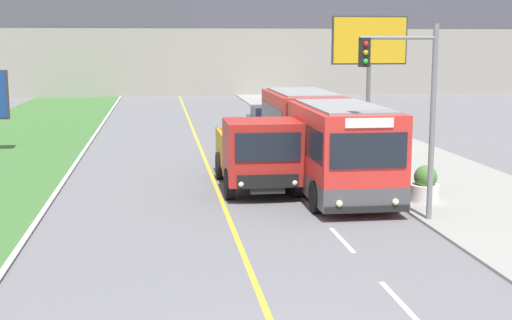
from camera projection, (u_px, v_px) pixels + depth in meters
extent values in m
cube|color=silver|center=(399.00, 301.00, 14.41)|extent=(0.12, 2.40, 0.01)
cube|color=silver|center=(342.00, 240.00, 18.90)|extent=(0.12, 2.40, 0.01)
cube|color=silver|center=(306.00, 202.00, 23.40)|extent=(0.12, 2.40, 0.01)
cube|color=silver|center=(282.00, 176.00, 27.90)|extent=(0.12, 2.40, 0.01)
cube|color=silver|center=(265.00, 157.00, 32.39)|extent=(0.12, 2.40, 0.01)
cube|color=silver|center=(252.00, 143.00, 36.89)|extent=(0.12, 2.40, 0.01)
cube|color=silver|center=(242.00, 132.00, 41.38)|extent=(0.12, 2.40, 0.01)
cube|color=silver|center=(233.00, 123.00, 45.88)|extent=(0.12, 2.40, 0.01)
cube|color=gray|center=(177.00, 0.00, 71.25)|extent=(80.00, 8.00, 18.74)
cube|color=red|center=(343.00, 150.00, 23.38)|extent=(2.60, 5.81, 2.81)
cube|color=#4C4C51|center=(342.00, 182.00, 23.55)|extent=(2.62, 5.83, 0.70)
cube|color=black|center=(343.00, 137.00, 23.31)|extent=(2.62, 5.34, 0.98)
cube|color=gray|center=(343.00, 106.00, 23.14)|extent=(2.21, 5.23, 0.08)
cube|color=red|center=(302.00, 126.00, 29.93)|extent=(2.60, 5.81, 2.81)
cube|color=#4C4C51|center=(302.00, 151.00, 30.10)|extent=(2.62, 5.83, 0.70)
cube|color=black|center=(302.00, 116.00, 29.86)|extent=(2.62, 5.34, 0.98)
cube|color=gray|center=(302.00, 92.00, 29.69)|extent=(2.21, 5.23, 0.08)
cube|color=#474747|center=(320.00, 137.00, 26.65)|extent=(2.39, 0.90, 2.59)
cube|color=black|center=(369.00, 151.00, 20.45)|extent=(2.28, 0.04, 1.03)
cube|color=black|center=(367.00, 209.00, 20.72)|extent=(2.54, 0.06, 0.20)
sphere|color=#F4EAB2|center=(339.00, 204.00, 20.57)|extent=(0.20, 0.20, 0.20)
sphere|color=#F4EAB2|center=(396.00, 202.00, 20.79)|extent=(0.20, 0.20, 0.20)
cube|color=white|center=(369.00, 123.00, 20.32)|extent=(1.43, 0.04, 0.28)
cylinder|color=black|center=(316.00, 197.00, 21.82)|extent=(0.28, 1.00, 1.00)
cylinder|color=black|center=(394.00, 195.00, 22.15)|extent=(0.28, 1.00, 1.00)
cylinder|color=black|center=(295.00, 176.00, 25.22)|extent=(0.28, 1.00, 1.00)
cylinder|color=black|center=(362.00, 174.00, 25.55)|extent=(0.28, 1.00, 1.00)
cylinder|color=black|center=(271.00, 153.00, 30.53)|extent=(0.28, 1.00, 1.00)
cylinder|color=black|center=(327.00, 151.00, 30.86)|extent=(0.28, 1.00, 1.00)
cube|color=black|center=(255.00, 174.00, 25.93)|extent=(1.12, 6.12, 0.20)
cube|color=#AD231E|center=(262.00, 151.00, 23.94)|extent=(2.50, 2.43, 2.05)
cube|color=black|center=(268.00, 147.00, 22.68)|extent=(2.12, 0.04, 0.92)
cube|color=black|center=(268.00, 181.00, 22.85)|extent=(2.00, 0.06, 0.44)
sphere|color=silver|center=(241.00, 184.00, 22.74)|extent=(0.18, 0.18, 0.18)
sphere|color=silver|center=(295.00, 183.00, 22.97)|extent=(0.18, 0.18, 0.18)
cube|color=#B7931E|center=(250.00, 163.00, 27.21)|extent=(2.37, 3.44, 0.12)
cube|color=#B7931E|center=(221.00, 149.00, 26.97)|extent=(0.12, 3.44, 1.27)
cube|color=#B7931E|center=(280.00, 148.00, 27.27)|extent=(0.12, 3.44, 1.27)
cube|color=#B7931E|center=(256.00, 155.00, 25.50)|extent=(2.37, 0.12, 1.27)
cube|color=#B7931E|center=(245.00, 142.00, 28.74)|extent=(2.37, 0.12, 1.27)
cube|color=#B7931E|center=(256.00, 134.00, 25.37)|extent=(2.37, 0.12, 0.24)
cylinder|color=black|center=(229.00, 184.00, 23.72)|extent=(0.30, 1.04, 1.04)
cylinder|color=black|center=(297.00, 182.00, 24.03)|extent=(0.30, 1.04, 1.04)
cylinder|color=black|center=(220.00, 165.00, 27.24)|extent=(0.30, 1.04, 1.04)
cylinder|color=black|center=(279.00, 164.00, 27.55)|extent=(0.30, 1.04, 1.04)
cube|color=#2D4784|center=(266.00, 123.00, 41.93)|extent=(1.80, 4.30, 0.61)
cube|color=black|center=(266.00, 112.00, 41.94)|extent=(1.53, 2.36, 0.65)
cylinder|color=black|center=(255.00, 129.00, 40.60)|extent=(0.18, 0.62, 0.62)
cylinder|color=black|center=(283.00, 128.00, 40.81)|extent=(0.18, 0.62, 0.62)
cylinder|color=black|center=(250.00, 124.00, 43.12)|extent=(0.18, 0.62, 0.62)
cylinder|color=black|center=(276.00, 123.00, 43.33)|extent=(0.18, 0.62, 0.62)
cylinder|color=slate|center=(432.00, 125.00, 20.38)|extent=(0.16, 0.16, 5.70)
cylinder|color=slate|center=(398.00, 38.00, 19.83)|extent=(2.20, 0.10, 0.10)
cube|color=black|center=(364.00, 52.00, 19.77)|extent=(0.28, 0.24, 0.80)
sphere|color=red|center=(366.00, 44.00, 19.61)|extent=(0.14, 0.14, 0.14)
sphere|color=orange|center=(366.00, 52.00, 19.65)|extent=(0.14, 0.14, 0.14)
sphere|color=green|center=(366.00, 61.00, 19.68)|extent=(0.14, 0.14, 0.14)
cylinder|color=#59595B|center=(368.00, 98.00, 40.77)|extent=(0.24, 0.24, 4.00)
cube|color=#333333|center=(370.00, 40.00, 40.24)|extent=(4.35, 0.20, 2.71)
cube|color=gold|center=(370.00, 40.00, 40.13)|extent=(4.19, 0.02, 2.55)
cylinder|color=silver|center=(425.00, 193.00, 23.10)|extent=(0.94, 0.94, 0.54)
sphere|color=#477A38|center=(426.00, 177.00, 23.01)|extent=(0.75, 0.75, 0.75)
cylinder|color=silver|center=(390.00, 170.00, 27.23)|extent=(1.03, 1.03, 0.54)
sphere|color=#477A38|center=(390.00, 156.00, 27.14)|extent=(0.83, 0.83, 0.83)
cylinder|color=silver|center=(360.00, 153.00, 31.33)|extent=(0.98, 0.98, 0.56)
sphere|color=#477A38|center=(360.00, 141.00, 31.24)|extent=(0.78, 0.78, 0.78)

